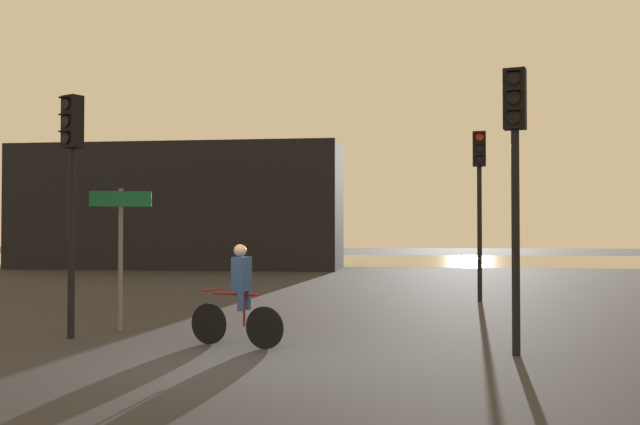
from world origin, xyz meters
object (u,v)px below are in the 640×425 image
traffic_light_far_right (479,183)px  traffic_light_near_right (515,155)px  traffic_light_near_left (72,169)px  cyclist (240,295)px  distant_building (178,207)px  direction_sign_post (121,238)px

traffic_light_far_right → traffic_light_near_right: traffic_light_far_right is taller
traffic_light_far_right → traffic_light_near_left: (-7.51, -7.14, -0.15)m
traffic_light_near_left → traffic_light_near_right: (7.28, -0.73, 0.06)m
traffic_light_near_left → cyclist: (3.06, -0.49, -2.07)m
distant_building → cyclist: size_ratio=9.49×
traffic_light_near_right → cyclist: (-4.22, 0.24, -2.13)m
traffic_light_far_right → traffic_light_near_right: 7.88m
traffic_light_near_left → direction_sign_post: (0.50, 0.90, -1.20)m
traffic_light_far_right → distant_building: bearing=-46.4°
cyclist → traffic_light_far_right: bearing=-10.7°
traffic_light_near_right → cyclist: bearing=11.9°
traffic_light_near_left → traffic_light_near_right: 7.32m
direction_sign_post → traffic_light_near_left: bearing=44.1°
traffic_light_far_right → direction_sign_post: traffic_light_far_right is taller
cyclist → traffic_light_near_right: bearing=-73.7°
traffic_light_near_left → direction_sign_post: 1.58m
distant_building → direction_sign_post: bearing=-74.2°
distant_building → traffic_light_near_left: 21.71m
distant_building → direction_sign_post: size_ratio=5.93×
traffic_light_far_right → direction_sign_post: bearing=42.9°
direction_sign_post → cyclist: (2.56, -1.39, -0.88)m
distant_building → cyclist: distant_building is taller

